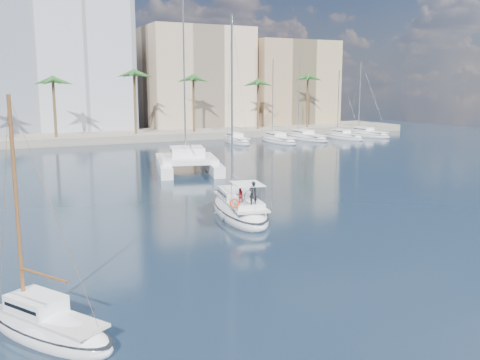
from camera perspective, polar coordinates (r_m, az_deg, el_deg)
ground at (r=35.03m, az=3.02°, el=-5.10°), size 160.00×160.00×0.00m
quay at (r=92.47m, az=-15.48°, el=4.44°), size 120.00×14.00×1.20m
building_modern at (r=102.82m, az=-23.82°, el=11.98°), size 42.00×16.00×28.00m
building_beige at (r=106.72m, az=-4.74°, el=10.54°), size 20.00×14.00×20.00m
building_tan_right at (r=113.69m, az=5.23°, el=10.00°), size 18.00×12.00×18.00m
palm_centre at (r=88.14m, az=-15.30°, el=10.49°), size 3.60×3.60×12.30m
palm_right at (r=100.16m, az=4.53°, el=10.73°), size 3.60×3.60×12.30m
main_sloop at (r=38.06m, az=-0.08°, el=-3.09°), size 5.02×10.39×14.80m
small_sloop at (r=21.73m, az=-19.88°, el=-14.45°), size 5.14×6.65×9.39m
catamaran at (r=58.55m, az=-5.62°, el=2.21°), size 9.38×13.96×18.52m
seagull at (r=35.05m, az=-2.13°, el=-3.46°), size 0.93×0.40×0.17m
moored_yacht_a at (r=85.27m, az=-0.34°, el=3.95°), size 3.37×9.52×11.90m
moored_yacht_b at (r=86.50m, az=4.13°, el=4.01°), size 3.32×10.83×13.72m
moored_yacht_c at (r=91.56m, az=7.05°, el=4.30°), size 3.98×12.33×15.54m
moored_yacht_d at (r=93.62m, az=11.07°, el=4.31°), size 3.52×9.55×11.90m
moored_yacht_e at (r=99.17m, az=13.41°, el=4.54°), size 4.61×11.11×13.72m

